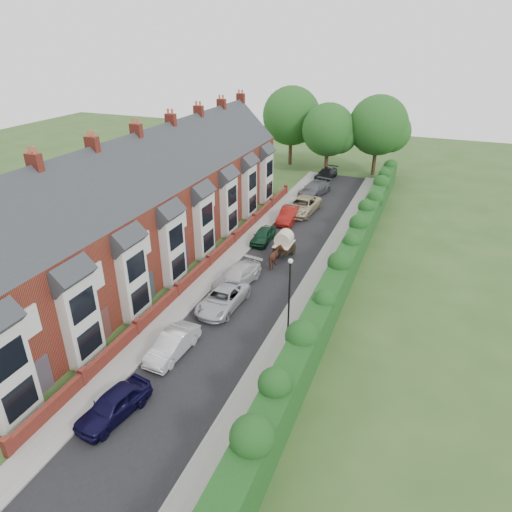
# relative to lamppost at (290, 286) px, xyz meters

# --- Properties ---
(ground) EXTENTS (140.00, 140.00, 0.00)m
(ground) POSITION_rel_lamppost_xyz_m (-3.40, -4.00, -3.30)
(ground) COLOR #2D4C1E
(ground) RESTS_ON ground
(road) EXTENTS (6.00, 58.00, 0.02)m
(road) POSITION_rel_lamppost_xyz_m (-3.90, 7.00, -3.29)
(road) COLOR black
(road) RESTS_ON ground
(pavement_hedge_side) EXTENTS (2.20, 58.00, 0.12)m
(pavement_hedge_side) POSITION_rel_lamppost_xyz_m (0.20, 7.00, -3.24)
(pavement_hedge_side) COLOR gray
(pavement_hedge_side) RESTS_ON ground
(pavement_house_side) EXTENTS (1.70, 58.00, 0.12)m
(pavement_house_side) POSITION_rel_lamppost_xyz_m (-7.75, 7.00, -3.24)
(pavement_house_side) COLOR gray
(pavement_house_side) RESTS_ON ground
(kerb_hedge_side) EXTENTS (0.18, 58.00, 0.13)m
(kerb_hedge_side) POSITION_rel_lamppost_xyz_m (-0.85, 7.00, -3.23)
(kerb_hedge_side) COLOR gray
(kerb_hedge_side) RESTS_ON ground
(kerb_house_side) EXTENTS (0.18, 58.00, 0.13)m
(kerb_house_side) POSITION_rel_lamppost_xyz_m (-6.95, 7.00, -3.23)
(kerb_house_side) COLOR gray
(kerb_house_side) RESTS_ON ground
(hedge) EXTENTS (2.10, 58.00, 2.85)m
(hedge) POSITION_rel_lamppost_xyz_m (2.00, 7.00, -1.70)
(hedge) COLOR #113714
(hedge) RESTS_ON ground
(terrace_row) EXTENTS (9.05, 40.50, 11.50)m
(terrace_row) POSITION_rel_lamppost_xyz_m (-14.27, 5.98, 1.18)
(terrace_row) COLOR maroon
(terrace_row) RESTS_ON ground
(garden_wall_row) EXTENTS (0.35, 40.35, 1.10)m
(garden_wall_row) POSITION_rel_lamppost_xyz_m (-8.75, 6.00, -2.84)
(garden_wall_row) COLOR maroon
(garden_wall_row) RESTS_ON ground
(lamppost) EXTENTS (0.32, 0.32, 5.16)m
(lamppost) POSITION_rel_lamppost_xyz_m (0.00, 0.00, 0.00)
(lamppost) COLOR black
(lamppost) RESTS_ON ground
(tree_far_left) EXTENTS (7.14, 6.80, 9.29)m
(tree_far_left) POSITION_rel_lamppost_xyz_m (-6.05, 36.08, 2.41)
(tree_far_left) COLOR #332316
(tree_far_left) RESTS_ON ground
(tree_far_right) EXTENTS (7.98, 7.60, 10.31)m
(tree_far_right) POSITION_rel_lamppost_xyz_m (-0.01, 38.08, 3.02)
(tree_far_right) COLOR #332316
(tree_far_right) RESTS_ON ground
(tree_far_back) EXTENTS (8.40, 8.00, 10.82)m
(tree_far_back) POSITION_rel_lamppost_xyz_m (-11.99, 39.08, 3.32)
(tree_far_back) COLOR #332316
(tree_far_back) RESTS_ON ground
(car_navy) EXTENTS (2.41, 4.40, 1.42)m
(car_navy) POSITION_rel_lamppost_xyz_m (-5.80, -10.20, -2.59)
(car_navy) COLOR black
(car_navy) RESTS_ON ground
(car_silver_a) EXTENTS (1.69, 4.29, 1.39)m
(car_silver_a) POSITION_rel_lamppost_xyz_m (-5.63, -4.88, -2.60)
(car_silver_a) COLOR #BCBCC1
(car_silver_a) RESTS_ON ground
(car_silver_b) EXTENTS (2.49, 5.07, 1.38)m
(car_silver_b) POSITION_rel_lamppost_xyz_m (-5.07, 0.87, -2.60)
(car_silver_b) COLOR #B2B6BA
(car_silver_b) RESTS_ON ground
(car_white) EXTENTS (2.81, 5.23, 1.44)m
(car_white) POSITION_rel_lamppost_xyz_m (-5.44, 4.16, -2.58)
(car_white) COLOR silver
(car_white) RESTS_ON ground
(car_green) EXTENTS (1.58, 3.80, 1.29)m
(car_green) POSITION_rel_lamppost_xyz_m (-6.37, 12.20, -2.65)
(car_green) COLOR #10361F
(car_green) RESTS_ON ground
(car_red) EXTENTS (1.80, 4.54, 1.47)m
(car_red) POSITION_rel_lamppost_xyz_m (-5.75, 17.80, -2.56)
(car_red) COLOR maroon
(car_red) RESTS_ON ground
(car_beige) EXTENTS (3.12, 5.97, 1.60)m
(car_beige) POSITION_rel_lamppost_xyz_m (-5.14, 20.73, -2.49)
(car_beige) COLOR tan
(car_beige) RESTS_ON ground
(car_grey) EXTENTS (3.31, 5.69, 1.55)m
(car_grey) POSITION_rel_lamppost_xyz_m (-5.51, 26.93, -2.52)
(car_grey) COLOR #52545A
(car_grey) RESTS_ON ground
(car_black) EXTENTS (1.64, 3.94, 1.33)m
(car_black) POSITION_rel_lamppost_xyz_m (-5.97, 34.01, -2.63)
(car_black) COLOR black
(car_black) RESTS_ON ground
(horse) EXTENTS (1.01, 2.03, 1.68)m
(horse) POSITION_rel_lamppost_xyz_m (-3.68, 7.98, -2.46)
(horse) COLOR #552D1F
(horse) RESTS_ON ground
(horse_cart) EXTENTS (1.47, 3.25, 2.35)m
(horse_cart) POSITION_rel_lamppost_xyz_m (-3.68, 10.13, -1.95)
(horse_cart) COLOR black
(horse_cart) RESTS_ON ground
(car_extra_far) EXTENTS (2.49, 4.86, 1.35)m
(car_extra_far) POSITION_rel_lamppost_xyz_m (-5.80, 33.77, -2.62)
(car_extra_far) COLOR black
(car_extra_far) RESTS_ON ground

